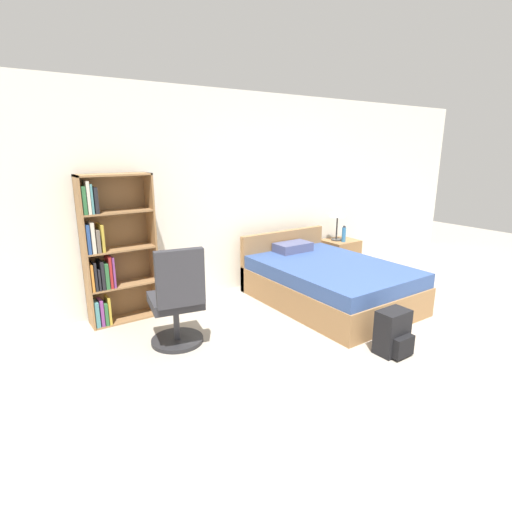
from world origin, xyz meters
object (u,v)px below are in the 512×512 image
object	(u,v)px
bed	(326,281)
backpack_black	(393,333)
bookshelf	(111,252)
office_chair	(177,302)
water_bottle	(344,234)
nightstand	(340,256)
table_lamp	(338,213)

from	to	relation	value
bed	backpack_black	xyz separation A→B (m)	(-0.42, -1.33, -0.06)
bookshelf	office_chair	bearing A→B (deg)	-70.86
bed	water_bottle	distance (m)	1.29
bed	water_bottle	world-z (taller)	bed
nightstand	water_bottle	bearing A→B (deg)	-115.92
office_chair	water_bottle	bearing A→B (deg)	14.07
bed	office_chair	xyz separation A→B (m)	(-2.04, -0.06, 0.20)
office_chair	nightstand	distance (m)	3.24
bed	nightstand	size ratio (longest dim) A/B	3.86
nightstand	backpack_black	xyz separation A→B (m)	(-1.49, -2.14, -0.05)
bookshelf	office_chair	size ratio (longest dim) A/B	1.59
backpack_black	nightstand	bearing A→B (deg)	55.24
office_chair	bed	bearing A→B (deg)	1.82
nightstand	backpack_black	bearing A→B (deg)	-124.76
bookshelf	office_chair	distance (m)	1.08
bookshelf	backpack_black	size ratio (longest dim) A/B	3.81
office_chair	water_bottle	xyz separation A→B (m)	(3.05, 0.77, 0.16)
table_lamp	nightstand	bearing A→B (deg)	-21.63
bookshelf	office_chair	xyz separation A→B (m)	(0.34, -0.97, -0.34)
nightstand	water_bottle	world-z (taller)	water_bottle
bed	office_chair	world-z (taller)	office_chair
bookshelf	nightstand	distance (m)	3.49
bookshelf	table_lamp	bearing A→B (deg)	-1.08
office_chair	backpack_black	distance (m)	2.07
nightstand	water_bottle	size ratio (longest dim) A/B	2.07
water_bottle	backpack_black	distance (m)	2.53
office_chair	water_bottle	world-z (taller)	office_chair
office_chair	table_lamp	world-z (taller)	table_lamp
bed	office_chair	size ratio (longest dim) A/B	1.92
table_lamp	water_bottle	size ratio (longest dim) A/B	2.13
bed	backpack_black	size ratio (longest dim) A/B	4.61
nightstand	backpack_black	size ratio (longest dim) A/B	1.19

